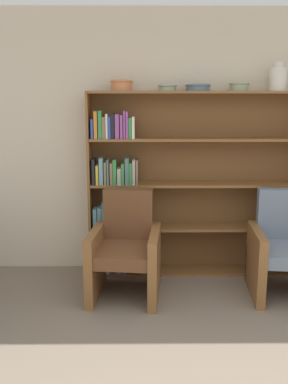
{
  "coord_description": "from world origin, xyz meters",
  "views": [
    {
      "loc": [
        -0.61,
        -2.0,
        1.82
      ],
      "look_at": [
        -0.57,
        2.08,
        0.95
      ],
      "focal_mm": 40.0,
      "sensor_mm": 36.0,
      "label": 1
    }
  ],
  "objects": [
    {
      "name": "wall_back",
      "position": [
        0.0,
        2.56,
        1.38
      ],
      "size": [
        12.0,
        0.06,
        2.75
      ],
      "color": "beige",
      "rests_on": "ground"
    },
    {
      "name": "bookshelf",
      "position": [
        -0.2,
        2.39,
        0.96
      ],
      "size": [
        2.3,
        0.3,
        1.92
      ],
      "color": "brown",
      "rests_on": "ground"
    },
    {
      "name": "bowl_sage",
      "position": [
        -0.79,
        2.37,
        1.98
      ],
      "size": [
        0.23,
        0.23,
        0.11
      ],
      "color": "#C67547",
      "rests_on": "bookshelf"
    },
    {
      "name": "bowl_terracotta",
      "position": [
        -0.34,
        2.37,
        1.95
      ],
      "size": [
        0.2,
        0.2,
        0.07
      ],
      "color": "gray",
      "rests_on": "bookshelf"
    },
    {
      "name": "bowl_slate",
      "position": [
        -0.03,
        2.37,
        1.96
      ],
      "size": [
        0.26,
        0.26,
        0.07
      ],
      "color": "slate",
      "rests_on": "bookshelf"
    },
    {
      "name": "bowl_copper",
      "position": [
        0.38,
        2.37,
        1.97
      ],
      "size": [
        0.2,
        0.2,
        0.09
      ],
      "color": "gray",
      "rests_on": "bookshelf"
    },
    {
      "name": "vase_tall",
      "position": [
        0.76,
        2.37,
        2.04
      ],
      "size": [
        0.17,
        0.17,
        0.28
      ],
      "color": "silver",
      "rests_on": "bookshelf"
    },
    {
      "name": "armchair_leather",
      "position": [
        -0.75,
        1.84,
        0.42
      ],
      "size": [
        0.7,
        0.74,
        0.98
      ],
      "rotation": [
        0.0,
        0.0,
        3.04
      ],
      "color": "brown",
      "rests_on": "ground"
    },
    {
      "name": "armchair_cushioned",
      "position": [
        0.77,
        1.84,
        0.42
      ],
      "size": [
        0.7,
        0.73,
        0.98
      ],
      "rotation": [
        0.0,
        0.0,
        3.05
      ],
      "color": "brown",
      "rests_on": "ground"
    }
  ]
}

